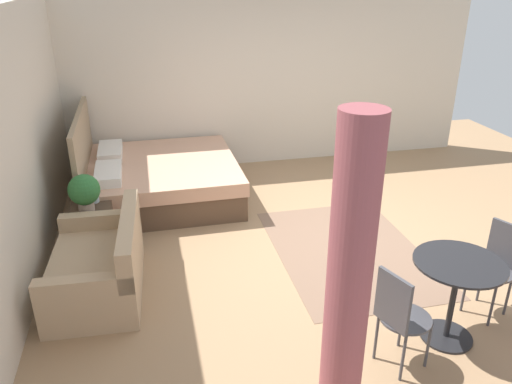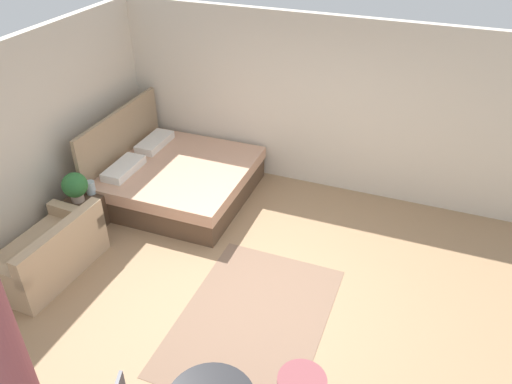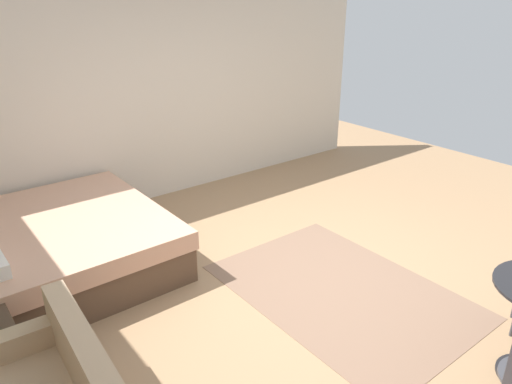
{
  "view_description": "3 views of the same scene",
  "coord_description": "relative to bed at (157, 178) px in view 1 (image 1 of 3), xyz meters",
  "views": [
    {
      "loc": [
        -4.87,
        2.03,
        2.88
      ],
      "look_at": [
        -0.35,
        0.99,
        0.83
      ],
      "focal_mm": 34.89,
      "sensor_mm": 36.0,
      "label": 1
    },
    {
      "loc": [
        -4.01,
        -1.54,
        4.3
      ],
      "look_at": [
        0.7,
        0.29,
        0.99
      ],
      "focal_mm": 35.18,
      "sensor_mm": 36.0,
      "label": 2
    },
    {
      "loc": [
        -2.79,
        2.83,
        2.54
      ],
      "look_at": [
        0.71,
        0.1,
        0.68
      ],
      "focal_mm": 33.61,
      "sensor_mm": 36.0,
      "label": 3
    }
  ],
  "objects": [
    {
      "name": "vase",
      "position": [
        -1.03,
        0.75,
        0.27
      ],
      "size": [
        0.13,
        0.13,
        0.18
      ],
      "color": "silver",
      "rests_on": "nightstand"
    },
    {
      "name": "bed",
      "position": [
        0.0,
        0.0,
        0.0
      ],
      "size": [
        2.07,
        2.04,
        1.25
      ],
      "color": "brown",
      "rests_on": "ground"
    },
    {
      "name": "wall_back",
      "position": [
        -1.61,
        1.32,
        1.02
      ],
      "size": [
        8.53,
        0.12,
        2.63
      ],
      "primitive_type": "cube",
      "color": "beige",
      "rests_on": "ground"
    },
    {
      "name": "wall_right",
      "position": [
        1.16,
        -1.94,
        1.02
      ],
      "size": [
        0.12,
        6.52,
        2.63
      ],
      "primitive_type": "cube",
      "color": "beige",
      "rests_on": "ground"
    },
    {
      "name": "nightstand",
      "position": [
        -1.15,
        0.78,
        -0.06
      ],
      "size": [
        0.5,
        0.45,
        0.48
      ],
      "color": "#473323",
      "rests_on": "ground"
    },
    {
      "name": "ground_plane",
      "position": [
        -1.61,
        -1.94,
        -0.31
      ],
      "size": [
        8.53,
        9.52,
        0.02
      ],
      "primitive_type": "cube",
      "color": "#9E7A56"
    },
    {
      "name": "potted_plant",
      "position": [
        -1.25,
        0.8,
        0.42
      ],
      "size": [
        0.34,
        0.34,
        0.42
      ],
      "color": "tan",
      "rests_on": "nightstand"
    },
    {
      "name": "curtain_right",
      "position": [
        -4.12,
        -1.03,
        0.82
      ],
      "size": [
        0.28,
        0.28,
        2.24
      ],
      "color": "#994C51",
      "rests_on": "ground"
    },
    {
      "name": "area_rug",
      "position": [
        -1.95,
        -2.02,
        -0.29
      ],
      "size": [
        2.28,
        1.58,
        0.01
      ],
      "primitive_type": "cube",
      "color": "#7F604C",
      "rests_on": "ground"
    },
    {
      "name": "cafe_chair_near_couch",
      "position": [
        -3.72,
        -1.66,
        0.23
      ],
      "size": [
        0.51,
        0.51,
        0.88
      ],
      "color": "#3F3F44",
      "rests_on": "ground"
    },
    {
      "name": "cafe_chair_near_window",
      "position": [
        -3.24,
        -2.87,
        0.23
      ],
      "size": [
        0.5,
        0.5,
        0.87
      ],
      "color": "#3F3F44",
      "rests_on": "ground"
    },
    {
      "name": "balcony_table",
      "position": [
        -3.51,
        -2.28,
        0.23
      ],
      "size": [
        0.73,
        0.73,
        0.76
      ],
      "color": "black",
      "rests_on": "ground"
    },
    {
      "name": "couch",
      "position": [
        -2.13,
        0.64,
        -0.03
      ],
      "size": [
        1.42,
        0.9,
        0.77
      ],
      "color": "tan",
      "rests_on": "ground"
    }
  ]
}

